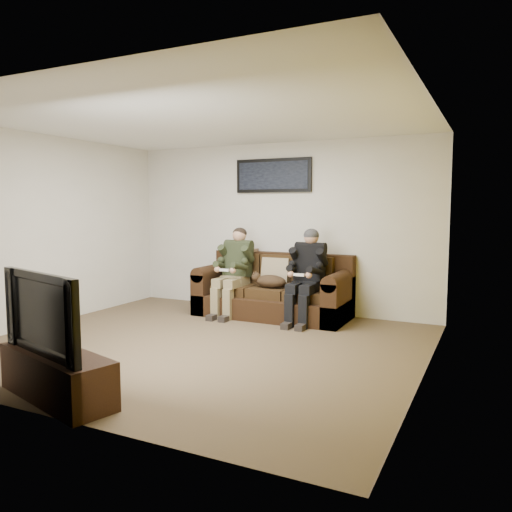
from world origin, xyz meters
The scene contains 16 objects.
floor centered at (0.00, 0.00, 0.00)m, with size 5.00×5.00×0.00m, color brown.
ceiling centered at (0.00, 0.00, 2.60)m, with size 5.00×5.00×0.00m, color silver.
wall_back centered at (0.00, 2.25, 1.30)m, with size 5.00×5.00×0.00m, color beige.
wall_front centered at (0.00, -2.25, 1.30)m, with size 5.00×5.00×0.00m, color beige.
wall_left centered at (-2.50, 0.00, 1.30)m, with size 4.50×4.50×0.00m, color beige.
wall_right centered at (2.50, 0.00, 1.30)m, with size 4.50×4.50×0.00m, color beige.
accent_wall_right centered at (2.49, 0.00, 1.30)m, with size 4.50×4.50×0.00m, color #BD9F12.
sofa centered at (0.12, 1.83, 0.35)m, with size 2.24×0.97×0.92m.
throw_pillow centered at (0.12, 1.87, 0.65)m, with size 0.43×0.12×0.41m, color #948161.
throw_blanket centered at (-0.56, 2.11, 0.92)m, with size 0.46×0.22×0.08m, color gray.
person_left centered at (-0.45, 1.64, 0.74)m, with size 0.51×0.87×1.30m.
person_right centered at (0.70, 1.64, 0.74)m, with size 0.51×0.86×1.31m.
cat centered at (0.14, 1.62, 0.55)m, with size 0.66×0.26×0.24m.
framed_poster centered at (-0.08, 2.22, 2.10)m, with size 1.25×0.05×0.52m.
tv_stand centered at (-0.22, -1.95, 0.20)m, with size 1.28×0.41×0.40m, color black.
television centered at (-0.22, -1.95, 0.75)m, with size 1.19×0.16×0.69m, color black.
Camera 1 is at (3.09, -4.89, 1.62)m, focal length 35.00 mm.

